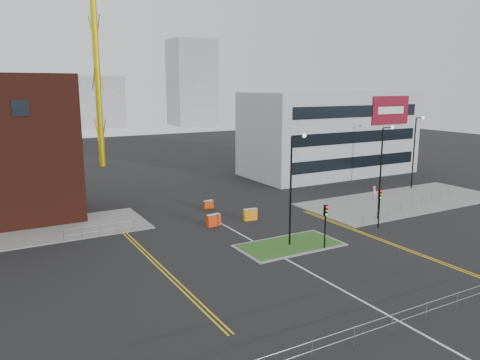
{
  "coord_description": "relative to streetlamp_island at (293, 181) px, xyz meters",
  "views": [
    {
      "loc": [
        -19.51,
        -21.82,
        12.86
      ],
      "look_at": [
        -0.29,
        12.2,
        5.0
      ],
      "focal_mm": 35.0,
      "sensor_mm": 36.0,
      "label": 1
    }
  ],
  "objects": [
    {
      "name": "railing_left",
      "position": [
        -13.22,
        10.0,
        -4.67
      ],
      "size": [
        6.05,
        0.05,
        1.1
      ],
      "color": "gray",
      "rests_on": "ground"
    },
    {
      "name": "traffic_light_right",
      "position": [
        9.78,
        -0.02,
        -2.85
      ],
      "size": [
        0.28,
        0.33,
        3.65
      ],
      "color": "black",
      "rests_on": "ground"
    },
    {
      "name": "railing_right",
      "position": [
        18.28,
        3.5,
        -4.63
      ],
      "size": [
        19.05,
        5.05,
        1.1
      ],
      "color": "gray",
      "rests_on": "ground"
    },
    {
      "name": "barrier_mid",
      "position": [
        0.78,
        8.0,
        -4.79
      ],
      "size": [
        1.39,
        0.57,
        1.14
      ],
      "color": "orange",
      "rests_on": "ground"
    },
    {
      "name": "pavement_right",
      "position": [
        19.78,
        6.0,
        -5.35
      ],
      "size": [
        24.0,
        10.0,
        0.12
      ],
      "primitive_type": "cube",
      "color": "slate",
      "rests_on": "ground"
    },
    {
      "name": "grass_island",
      "position": [
        -0.22,
        0.0,
        -5.35
      ],
      "size": [
        8.0,
        4.0,
        0.12
      ],
      "primitive_type": "cube",
      "color": "#224B19",
      "rests_on": "ground"
    },
    {
      "name": "barrier_right",
      "position": [
        -0.95,
        13.82,
        -4.9
      ],
      "size": [
        1.16,
        0.54,
        0.94
      ],
      "color": "#D6420B",
      "rests_on": "ground"
    },
    {
      "name": "streetlamp_right_near",
      "position": [
        12.0,
        2.0,
        0.0
      ],
      "size": [
        1.46,
        0.36,
        9.18
      ],
      "color": "black",
      "rests_on": "ground"
    },
    {
      "name": "railing_front",
      "position": [
        -2.22,
        -14.0,
        -4.63
      ],
      "size": [
        24.05,
        0.05,
        1.1
      ],
      "color": "gray",
      "rests_on": "ground"
    },
    {
      "name": "centre_line",
      "position": [
        -2.22,
        -6.0,
        -5.41
      ],
      "size": [
        0.15,
        30.0,
        0.01
      ],
      "primitive_type": "cube",
      "color": "silver",
      "rests_on": "ground"
    },
    {
      "name": "yellow_left_a",
      "position": [
        -11.22,
        2.0,
        -5.41
      ],
      "size": [
        0.12,
        24.0,
        0.01
      ],
      "primitive_type": "cube",
      "color": "gold",
      "rests_on": "ground"
    },
    {
      "name": "ground",
      "position": [
        -2.22,
        -8.0,
        -5.41
      ],
      "size": [
        200.0,
        200.0,
        0.0
      ],
      "primitive_type": "plane",
      "color": "black",
      "rests_on": "ground"
    },
    {
      "name": "office_block",
      "position": [
        23.79,
        23.97,
        0.59
      ],
      "size": [
        25.0,
        12.2,
        12.0
      ],
      "color": "#A6A8AB",
      "rests_on": "ground"
    },
    {
      "name": "skyline_d",
      "position": [
        -10.22,
        132.0,
        0.59
      ],
      "size": [
        30.0,
        12.0,
        12.0
      ],
      "primitive_type": "cube",
      "color": "gray",
      "rests_on": "ground"
    },
    {
      "name": "barrier_left",
      "position": [
        -3.22,
        8.0,
        -4.8
      ],
      "size": [
        1.39,
        0.61,
        1.14
      ],
      "color": "#FB390D",
      "rests_on": "ground"
    },
    {
      "name": "yellow_left_b",
      "position": [
        -10.92,
        2.0,
        -5.41
      ],
      "size": [
        0.12,
        24.0,
        0.01
      ],
      "primitive_type": "cube",
      "color": "gold",
      "rests_on": "ground"
    },
    {
      "name": "skyline_c",
      "position": [
        42.78,
        117.0,
        8.59
      ],
      "size": [
        14.0,
        12.0,
        28.0
      ],
      "primitive_type": "cube",
      "color": "gray",
      "rests_on": "ground"
    },
    {
      "name": "yellow_right_b",
      "position": [
        7.58,
        -2.0,
        -5.41
      ],
      "size": [
        0.12,
        20.0,
        0.01
      ],
      "primitive_type": "cube",
      "color": "gold",
      "rests_on": "ground"
    },
    {
      "name": "island_kerb",
      "position": [
        -0.22,
        0.0,
        -5.37
      ],
      "size": [
        8.6,
        4.6,
        0.08
      ],
      "primitive_type": "cube",
      "color": "slate",
      "rests_on": "ground"
    },
    {
      "name": "skyline_b",
      "position": [
        7.78,
        122.0,
        2.59
      ],
      "size": [
        24.0,
        12.0,
        16.0
      ],
      "primitive_type": "cube",
      "color": "gray",
      "rests_on": "ground"
    },
    {
      "name": "yellow_right_a",
      "position": [
        7.28,
        -2.0,
        -5.41
      ],
      "size": [
        0.12,
        20.0,
        0.01
      ],
      "primitive_type": "cube",
      "color": "gold",
      "rests_on": "ground"
    },
    {
      "name": "streetlamp_island",
      "position": [
        0.0,
        0.0,
        0.0
      ],
      "size": [
        1.46,
        0.36,
        9.18
      ],
      "color": "black",
      "rests_on": "ground"
    },
    {
      "name": "streetlamp_right_far",
      "position": [
        26.0,
        10.0,
        0.0
      ],
      "size": [
        1.46,
        0.36,
        9.18
      ],
      "color": "black",
      "rests_on": "ground"
    },
    {
      "name": "traffic_light_island",
      "position": [
        1.78,
        -2.02,
        -2.85
      ],
      "size": [
        0.28,
        0.33,
        3.65
      ],
      "color": "black",
      "rests_on": "ground"
    },
    {
      "name": "pedestrian",
      "position": [
        17.08,
        7.75,
        -4.55
      ],
      "size": [
        0.75,
        0.65,
        1.73
      ],
      "primitive_type": "imported",
      "rotation": [
        0.0,
        0.0,
        0.45
      ],
      "color": "pink",
      "rests_on": "ground"
    }
  ]
}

